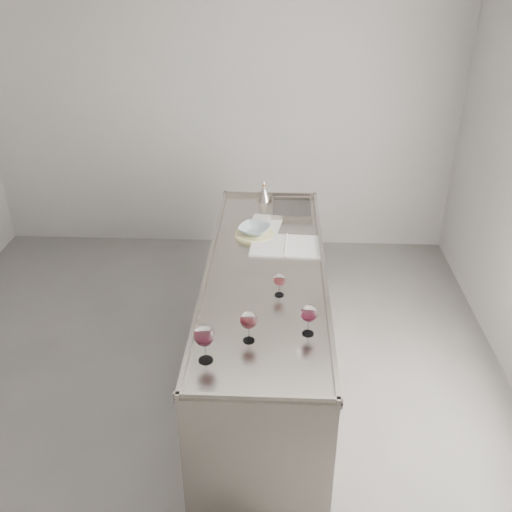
{
  "coord_description": "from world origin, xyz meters",
  "views": [
    {
      "loc": [
        0.58,
        -2.84,
        2.76
      ],
      "look_at": [
        0.44,
        0.32,
        1.02
      ],
      "focal_mm": 40.0,
      "sensor_mm": 36.0,
      "label": 1
    }
  ],
  "objects_px": {
    "ceramic_bowl": "(254,230)",
    "counter": "(265,328)",
    "wine_glass_left": "(205,337)",
    "wine_glass_middle": "(249,321)",
    "wine_glass_right": "(309,314)",
    "wine_funnel": "(264,195)",
    "wine_glass_small": "(280,281)",
    "notebook": "(286,246)"
  },
  "relations": [
    {
      "from": "counter",
      "to": "wine_glass_small",
      "type": "bearing_deg",
      "value": -73.66
    },
    {
      "from": "counter",
      "to": "wine_glass_left",
      "type": "bearing_deg",
      "value": -106.34
    },
    {
      "from": "wine_glass_right",
      "to": "ceramic_bowl",
      "type": "distance_m",
      "value": 1.2
    },
    {
      "from": "wine_glass_left",
      "to": "wine_glass_right",
      "type": "relative_size",
      "value": 1.16
    },
    {
      "from": "wine_glass_right",
      "to": "ceramic_bowl",
      "type": "xyz_separation_m",
      "value": [
        -0.34,
        1.14,
        -0.08
      ]
    },
    {
      "from": "wine_glass_left",
      "to": "wine_glass_right",
      "type": "distance_m",
      "value": 0.57
    },
    {
      "from": "wine_glass_left",
      "to": "notebook",
      "type": "height_order",
      "value": "wine_glass_left"
    },
    {
      "from": "wine_glass_left",
      "to": "wine_glass_middle",
      "type": "bearing_deg",
      "value": 39.64
    },
    {
      "from": "wine_glass_middle",
      "to": "wine_funnel",
      "type": "bearing_deg",
      "value": 89.39
    },
    {
      "from": "wine_glass_middle",
      "to": "wine_glass_left",
      "type": "bearing_deg",
      "value": -140.36
    },
    {
      "from": "wine_funnel",
      "to": "counter",
      "type": "bearing_deg",
      "value": -87.58
    },
    {
      "from": "counter",
      "to": "wine_glass_right",
      "type": "height_order",
      "value": "wine_glass_right"
    },
    {
      "from": "wine_glass_middle",
      "to": "ceramic_bowl",
      "type": "relative_size",
      "value": 0.83
    },
    {
      "from": "counter",
      "to": "wine_glass_middle",
      "type": "xyz_separation_m",
      "value": [
        -0.07,
        -0.75,
        0.59
      ]
    },
    {
      "from": "notebook",
      "to": "counter",
      "type": "bearing_deg",
      "value": -109.56
    },
    {
      "from": "wine_glass_right",
      "to": "counter",
      "type": "bearing_deg",
      "value": 109.94
    },
    {
      "from": "notebook",
      "to": "ceramic_bowl",
      "type": "height_order",
      "value": "ceramic_bowl"
    },
    {
      "from": "counter",
      "to": "wine_glass_middle",
      "type": "height_order",
      "value": "wine_glass_middle"
    },
    {
      "from": "wine_glass_middle",
      "to": "notebook",
      "type": "height_order",
      "value": "wine_glass_middle"
    },
    {
      "from": "counter",
      "to": "wine_glass_small",
      "type": "relative_size",
      "value": 17.11
    },
    {
      "from": "wine_funnel",
      "to": "wine_glass_right",
      "type": "bearing_deg",
      "value": -80.59
    },
    {
      "from": "wine_glass_right",
      "to": "ceramic_bowl",
      "type": "bearing_deg",
      "value": 106.53
    },
    {
      "from": "wine_glass_left",
      "to": "wine_glass_middle",
      "type": "distance_m",
      "value": 0.27
    },
    {
      "from": "wine_glass_small",
      "to": "wine_glass_left",
      "type": "bearing_deg",
      "value": -120.26
    },
    {
      "from": "wine_glass_left",
      "to": "wine_funnel",
      "type": "height_order",
      "value": "wine_glass_left"
    },
    {
      "from": "wine_glass_small",
      "to": "notebook",
      "type": "distance_m",
      "value": 0.62
    },
    {
      "from": "notebook",
      "to": "wine_funnel",
      "type": "xyz_separation_m",
      "value": [
        -0.17,
        0.77,
        0.05
      ]
    },
    {
      "from": "counter",
      "to": "wine_funnel",
      "type": "distance_m",
      "value": 1.2
    },
    {
      "from": "wine_glass_right",
      "to": "ceramic_bowl",
      "type": "relative_size",
      "value": 0.84
    },
    {
      "from": "wine_glass_left",
      "to": "ceramic_bowl",
      "type": "distance_m",
      "value": 1.4
    },
    {
      "from": "wine_glass_left",
      "to": "notebook",
      "type": "relative_size",
      "value": 0.42
    },
    {
      "from": "wine_glass_middle",
      "to": "notebook",
      "type": "relative_size",
      "value": 0.36
    },
    {
      "from": "ceramic_bowl",
      "to": "counter",
      "type": "bearing_deg",
      "value": -78.63
    },
    {
      "from": "wine_glass_right",
      "to": "wine_glass_middle",
      "type": "bearing_deg",
      "value": -166.63
    },
    {
      "from": "wine_glass_right",
      "to": "wine_funnel",
      "type": "height_order",
      "value": "wine_funnel"
    },
    {
      "from": "wine_glass_middle",
      "to": "ceramic_bowl",
      "type": "xyz_separation_m",
      "value": [
        -0.03,
        1.22,
        -0.08
      ]
    },
    {
      "from": "counter",
      "to": "wine_funnel",
      "type": "height_order",
      "value": "wine_funnel"
    },
    {
      "from": "wine_glass_small",
      "to": "counter",
      "type": "bearing_deg",
      "value": 106.34
    },
    {
      "from": "wine_glass_left",
      "to": "counter",
      "type": "bearing_deg",
      "value": 73.66
    },
    {
      "from": "wine_glass_right",
      "to": "notebook",
      "type": "height_order",
      "value": "wine_glass_right"
    },
    {
      "from": "wine_funnel",
      "to": "ceramic_bowl",
      "type": "bearing_deg",
      "value": -94.52
    },
    {
      "from": "wine_glass_middle",
      "to": "ceramic_bowl",
      "type": "height_order",
      "value": "wine_glass_middle"
    }
  ]
}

